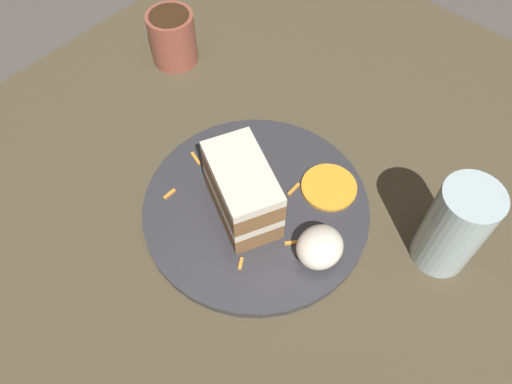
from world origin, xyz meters
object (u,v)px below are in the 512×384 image
Objects in this scene: cream_dollop at (320,247)px; coffee_mug at (172,36)px; cake_slice at (242,191)px; orange_garnish at (329,187)px; plate at (256,207)px; drinking_glass at (452,231)px.

coffee_mug reaches higher than cream_dollop.
cake_slice is 1.77× the size of orange_garnish.
cream_dollop is at bearing 88.80° from plate.
cream_dollop reaches higher than orange_garnish.
drinking_glass is at bearing 144.78° from cake_slice.
orange_garnish is 0.56× the size of drinking_glass.
cake_slice is at bearing -31.52° from orange_garnish.
coffee_mug is (-0.13, -0.29, 0.04)m from plate.
cream_dollop is at bearing -44.92° from drinking_glass.
drinking_glass is (-0.12, 0.22, 0.00)m from cake_slice.
cream_dollop is 0.10m from orange_garnish.
cake_slice is 0.12m from orange_garnish.
drinking_glass reaches higher than plate.
cream_dollop is at bearing 122.94° from cake_slice.
cream_dollop is 0.46× the size of drinking_glass.
plate is at bearing -63.57° from drinking_glass.
cake_slice is at bearing -82.90° from cream_dollop.
coffee_mug is at bearing -91.04° from cake_slice.
plate is 3.98× the size of orange_garnish.
orange_garnish is at bearing 147.45° from plate.
plate is 0.10m from orange_garnish.
cream_dollop is 0.81× the size of orange_garnish.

